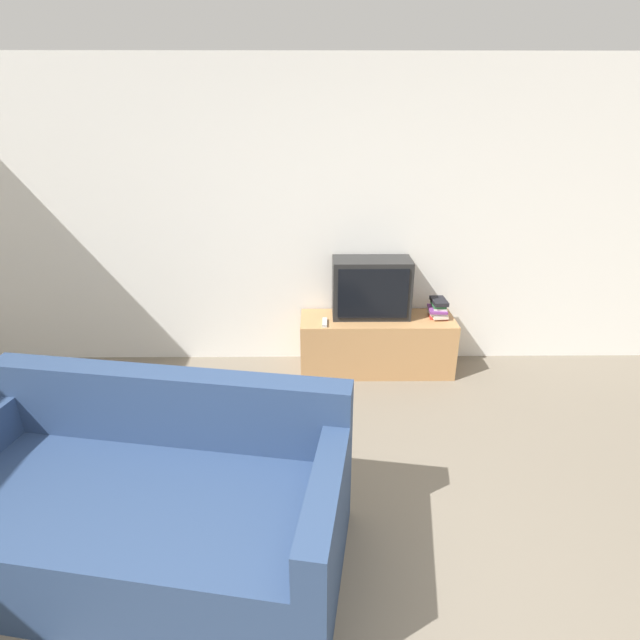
# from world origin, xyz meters

# --- Properties ---
(wall_back) EXTENTS (9.00, 0.06, 2.60)m
(wall_back) POSITION_xyz_m (0.00, 3.03, 1.30)
(wall_back) COLOR white
(wall_back) RESTS_ON ground_plane
(tv_stand) EXTENTS (1.34, 0.45, 0.50)m
(tv_stand) POSITION_xyz_m (0.70, 2.75, 0.25)
(tv_stand) COLOR tan
(tv_stand) RESTS_ON ground_plane
(television) EXTENTS (0.67, 0.32, 0.51)m
(television) POSITION_xyz_m (0.64, 2.82, 0.76)
(television) COLOR black
(television) RESTS_ON tv_stand
(couch) EXTENTS (2.16, 1.30, 0.90)m
(couch) POSITION_xyz_m (-0.72, 0.72, 0.30)
(couch) COLOR navy
(couch) RESTS_ON ground_plane
(book_stack) EXTENTS (0.18, 0.23, 0.16)m
(book_stack) POSITION_xyz_m (1.23, 2.78, 0.58)
(book_stack) COLOR #B72D28
(book_stack) RESTS_ON tv_stand
(remote_on_stand) EXTENTS (0.04, 0.17, 0.02)m
(remote_on_stand) POSITION_xyz_m (0.23, 2.64, 0.52)
(remote_on_stand) COLOR #B7B7B7
(remote_on_stand) RESTS_ON tv_stand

